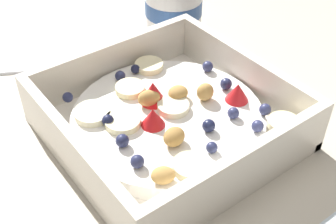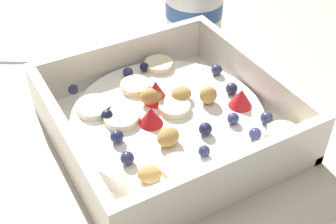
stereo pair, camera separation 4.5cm
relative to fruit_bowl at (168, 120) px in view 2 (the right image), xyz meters
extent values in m
plane|color=beige|center=(-0.01, 0.00, -0.02)|extent=(2.40, 2.40, 0.00)
cube|color=white|center=(0.00, 0.00, -0.01)|extent=(0.22, 0.22, 0.01)
cube|color=white|center=(0.00, -0.11, 0.01)|extent=(0.22, 0.01, 0.06)
cube|color=white|center=(0.00, 0.11, 0.01)|extent=(0.22, 0.01, 0.06)
cube|color=white|center=(-0.11, 0.00, 0.01)|extent=(0.01, 0.20, 0.06)
cube|color=white|center=(0.11, 0.00, 0.01)|extent=(0.01, 0.20, 0.06)
cylinder|color=white|center=(0.00, 0.00, 0.00)|extent=(0.20, 0.20, 0.02)
cylinder|color=#F7EFC6|center=(0.00, 0.01, 0.01)|extent=(0.04, 0.04, 0.01)
cylinder|color=beige|center=(0.08, 0.08, 0.01)|extent=(0.04, 0.04, 0.01)
cylinder|color=beige|center=(-0.06, -0.01, 0.01)|extent=(0.04, 0.04, 0.01)
cylinder|color=#F7EFC6|center=(-0.04, -0.06, 0.01)|extent=(0.04, 0.04, 0.01)
cylinder|color=#F4EAB7|center=(-0.08, 0.03, 0.01)|extent=(0.03, 0.03, 0.01)
cylinder|color=#F4EAB7|center=(-0.01, -0.05, 0.01)|extent=(0.05, 0.05, 0.01)
cylinder|color=beige|center=(0.07, -0.03, 0.01)|extent=(0.04, 0.04, 0.01)
cone|color=red|center=(0.00, -0.02, 0.02)|extent=(0.03, 0.03, 0.02)
cone|color=red|center=(0.02, 0.07, 0.02)|extent=(0.03, 0.03, 0.02)
cone|color=red|center=(-0.03, 0.00, 0.02)|extent=(0.04, 0.04, 0.02)
sphere|color=navy|center=(0.07, 0.05, 0.01)|extent=(0.01, 0.01, 0.01)
sphere|color=#23284C|center=(-0.08, -0.07, 0.01)|extent=(0.01, 0.01, 0.01)
sphere|color=#23284C|center=(-0.08, -0.01, 0.01)|extent=(0.01, 0.01, 0.01)
sphere|color=#23284C|center=(0.04, -0.07, 0.01)|extent=(0.01, 0.01, 0.01)
sphere|color=#191E3D|center=(0.04, 0.02, 0.01)|extent=(0.01, 0.01, 0.01)
sphere|color=#191E3D|center=(-0.08, 0.01, 0.01)|extent=(0.01, 0.01, 0.01)
sphere|color=navy|center=(-0.03, 0.08, 0.01)|extent=(0.01, 0.01, 0.01)
sphere|color=navy|center=(0.06, 0.08, 0.01)|extent=(0.01, 0.01, 0.01)
sphere|color=#23284C|center=(0.01, -0.06, 0.01)|extent=(0.01, 0.01, 0.01)
sphere|color=#23284C|center=(0.00, 0.08, 0.01)|extent=(0.01, 0.01, 0.01)
sphere|color=#191E3D|center=(-0.02, -0.06, 0.01)|extent=(0.01, 0.01, 0.01)
sphere|color=#23284C|center=(0.07, 0.00, 0.01)|extent=(0.01, 0.01, 0.01)
sphere|color=navy|center=(0.04, 0.05, 0.01)|extent=(0.01, 0.01, 0.01)
ellipsoid|color=tan|center=(0.07, -0.06, 0.02)|extent=(0.02, 0.03, 0.02)
ellipsoid|color=tan|center=(0.00, 0.05, 0.02)|extent=(0.02, 0.02, 0.02)
ellipsoid|color=tan|center=(-0.01, 0.02, 0.02)|extent=(0.02, 0.02, 0.01)
ellipsoid|color=#AD7F42|center=(0.04, -0.02, 0.02)|extent=(0.02, 0.03, 0.02)
ellipsoid|color=tan|center=(-0.02, -0.01, 0.02)|extent=(0.02, 0.03, 0.02)
ellipsoid|color=silver|center=(-0.18, -0.04, -0.01)|extent=(0.05, 0.06, 0.01)
cylinder|color=silver|center=(-0.22, -0.12, -0.02)|extent=(0.07, 0.11, 0.01)
cylinder|color=white|center=(-0.17, 0.14, 0.02)|extent=(0.08, 0.08, 0.07)
cylinder|color=#2D5193|center=(-0.17, 0.14, 0.02)|extent=(0.08, 0.08, 0.02)
camera|label=1|loc=(0.28, -0.21, 0.30)|focal=47.92mm
camera|label=2|loc=(0.30, -0.17, 0.30)|focal=47.92mm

